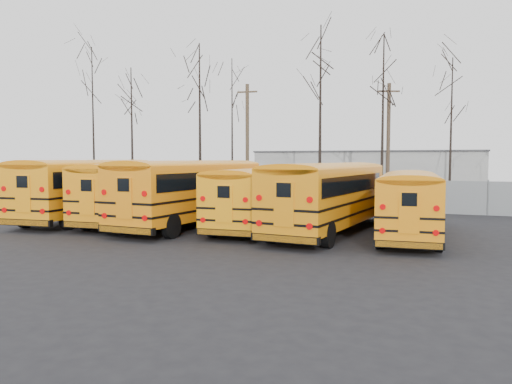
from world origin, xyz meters
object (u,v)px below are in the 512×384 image
at_px(utility_pole_right, 388,142).
at_px(bus_d, 261,192).
at_px(bus_a, 93,184).
at_px(bus_b, 148,187).
at_px(bus_e, 330,191).
at_px(bus_c, 195,187).
at_px(bus_f, 410,198).
at_px(utility_pole_left, 247,141).

bearing_deg(utility_pole_right, bus_d, -126.75).
bearing_deg(bus_d, bus_a, 178.77).
relative_size(bus_b, bus_e, 0.98).
relative_size(bus_c, utility_pole_right, 1.34).
bearing_deg(bus_e, bus_b, -176.86).
bearing_deg(bus_f, bus_e, 177.11).
xyz_separation_m(bus_b, utility_pole_right, (10.34, 15.88, 2.72)).
bearing_deg(bus_a, bus_c, -8.17).
relative_size(bus_a, bus_f, 1.18).
bearing_deg(utility_pole_right, bus_f, -102.74).
bearing_deg(bus_c, bus_f, 4.90).
height_order(bus_d, bus_f, bus_d).
distance_m(bus_e, bus_f, 3.40).
distance_m(bus_c, bus_d, 3.33).
xyz_separation_m(bus_e, utility_pole_left, (-10.32, 15.48, 2.90)).
relative_size(bus_c, utility_pole_left, 1.28).
bearing_deg(utility_pole_left, utility_pole_right, -0.74).
bearing_deg(utility_pole_right, bus_e, -114.61).
relative_size(bus_b, utility_pole_right, 1.27).
height_order(utility_pole_left, utility_pole_right, utility_pole_left).
xyz_separation_m(bus_b, utility_pole_left, (-0.59, 15.05, 2.93)).
distance_m(bus_c, utility_pole_right, 18.17).
height_order(bus_d, utility_pole_right, utility_pole_right).
bearing_deg(bus_e, utility_pole_right, 93.49).
relative_size(bus_e, utility_pole_right, 1.30).
bearing_deg(utility_pole_left, bus_e, -61.39).
bearing_deg(bus_c, utility_pole_left, 106.89).
bearing_deg(utility_pole_left, bus_d, -70.48).
xyz_separation_m(bus_b, bus_f, (13.12, -0.36, -0.19)).
height_order(bus_a, utility_pole_left, utility_pole_left).
relative_size(bus_a, bus_e, 1.04).
bearing_deg(bus_e, bus_c, -173.34).
height_order(bus_c, utility_pole_left, utility_pole_left).
height_order(bus_a, bus_b, bus_a).
distance_m(bus_f, utility_pole_left, 20.86).
height_order(bus_a, bus_e, bus_a).
bearing_deg(bus_c, utility_pole_right, 69.82).
bearing_deg(utility_pole_right, bus_b, -145.53).
xyz_separation_m(bus_a, bus_b, (3.38, 0.22, -0.10)).
distance_m(bus_a, bus_b, 3.39).
distance_m(bus_a, bus_c, 6.42).
height_order(bus_f, utility_pole_right, utility_pole_right).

